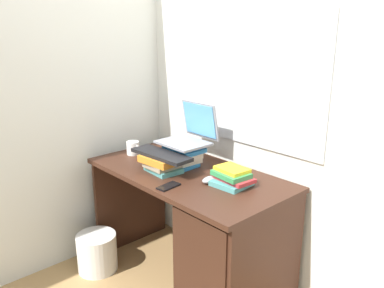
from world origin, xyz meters
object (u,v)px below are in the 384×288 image
book_stack_tall (184,154)px  book_stack_keyboard_riser (161,164)px  mug (133,148)px  book_stack_side (232,177)px  desk (222,243)px  wastebasket (97,252)px  computer_mouse (210,180)px  keyboard (161,155)px  cell_phone (169,186)px  laptop (190,133)px

book_stack_tall → book_stack_keyboard_riser: (-0.01, -0.18, -0.03)m
book_stack_keyboard_riser → mug: 0.41m
book_stack_keyboard_riser → book_stack_side: (0.44, 0.16, -0.01)m
desk → book_stack_keyboard_riser: size_ratio=5.18×
book_stack_side → wastebasket: (-0.81, -0.44, -0.67)m
computer_mouse → wastebasket: computer_mouse is taller
desk → book_stack_side: book_stack_side is taller
book_stack_tall → keyboard: book_stack_tall is taller
computer_mouse → mug: size_ratio=0.83×
book_stack_keyboard_riser → cell_phone: bearing=-29.3°
book_stack_tall → book_stack_side: book_stack_tall is taller
desk → mug: (-0.84, -0.02, 0.39)m
keyboard → mug: 0.41m
book_stack_keyboard_riser → keyboard: size_ratio=0.60×
desk → book_stack_keyboard_riser: (-0.43, -0.09, 0.39)m
laptop → computer_mouse: 0.40m
book_stack_tall → book_stack_keyboard_riser: size_ratio=1.00×
book_stack_keyboard_riser → computer_mouse: 0.34m
book_stack_tall → computer_mouse: bearing=-14.6°
book_stack_tall → cell_phone: (0.21, -0.30, -0.07)m
desk → book_stack_tall: book_stack_tall is taller
book_stack_tall → book_stack_keyboard_riser: bearing=-92.5°
book_stack_side → computer_mouse: bearing=-146.7°
desk → book_stack_keyboard_riser: book_stack_keyboard_riser is taller
desk → wastebasket: size_ratio=4.81×
desk → book_stack_side: size_ratio=5.69×
desk → wastebasket: (-0.81, -0.37, -0.28)m
book_stack_tall → keyboard: 0.18m
mug → cell_phone: (0.62, -0.19, -0.04)m
book_stack_side → keyboard: size_ratio=0.54×
book_stack_tall → mug: 0.43m
cell_phone → wastebasket: 0.88m
book_stack_keyboard_riser → cell_phone: (0.22, -0.12, -0.05)m
desk → cell_phone: bearing=-135.2°
book_stack_tall → book_stack_side: 0.43m
book_stack_keyboard_riser → keyboard: 0.06m
laptop → keyboard: 0.25m
computer_mouse → mug: bearing=-178.0°
mug → cell_phone: bearing=-16.9°
book_stack_tall → mug: bearing=-165.2°
laptop → wastebasket: laptop is taller
book_stack_tall → book_stack_keyboard_riser: book_stack_tall is taller
desk → book_stack_side: 0.39m
keyboard → cell_phone: (0.22, -0.12, -0.11)m
laptop → cell_phone: (0.21, -0.36, -0.20)m
laptop → computer_mouse: size_ratio=2.91×
desk → book_stack_tall: 0.60m
desk → cell_phone: 0.46m
computer_mouse → book_stack_tall: bearing=165.4°
book_stack_side → computer_mouse: (-0.11, -0.07, -0.03)m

